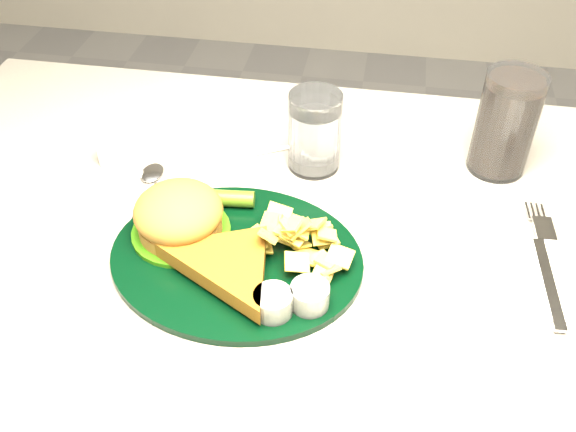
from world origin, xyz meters
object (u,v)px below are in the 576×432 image
water_glass (315,132)px  cola_glass (506,124)px  table (294,410)px  fork_napkin (547,275)px  dinner_plate (235,240)px

water_glass → cola_glass: 0.26m
table → fork_napkin: fork_napkin is taller
table → water_glass: bearing=90.4°
dinner_plate → cola_glass: 0.41m
fork_napkin → dinner_plate: bearing=-178.2°
water_glass → fork_napkin: water_glass is taller
dinner_plate → water_glass: 0.22m
water_glass → cola_glass: (0.26, 0.04, 0.02)m
table → water_glass: (-0.00, 0.17, 0.43)m
dinner_plate → table: bearing=32.1°
table → cola_glass: 0.56m
table → water_glass: 0.47m
cola_glass → dinner_plate: bearing=-142.7°
dinner_plate → fork_napkin: (0.37, 0.03, -0.03)m
fork_napkin → water_glass: bearing=146.8°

